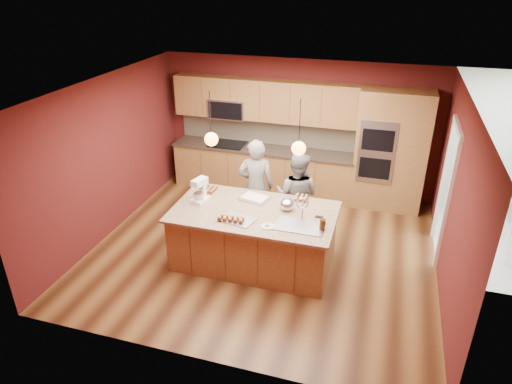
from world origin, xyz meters
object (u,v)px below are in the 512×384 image
(island, at_px, (255,236))
(stand_mixer, at_px, (200,192))
(person_right, at_px, (297,196))
(person_left, at_px, (256,187))
(mixing_bowl, at_px, (287,205))

(island, relative_size, stand_mixer, 6.35)
(island, distance_m, person_right, 1.10)
(person_left, bearing_deg, person_right, 165.53)
(person_right, distance_m, stand_mixer, 1.66)
(island, distance_m, stand_mixer, 1.11)
(person_left, distance_m, stand_mixer, 1.13)
(person_left, relative_size, mixing_bowl, 7.61)
(person_right, bearing_deg, stand_mixer, 39.66)
(island, height_order, mixing_bowl, island)
(person_right, height_order, mixing_bowl, person_right)
(stand_mixer, xyz_separation_m, mixing_bowl, (1.37, 0.12, -0.08))
(island, xyz_separation_m, stand_mixer, (-0.92, 0.06, 0.62))
(island, bearing_deg, person_right, 64.66)
(stand_mixer, relative_size, mixing_bowl, 1.75)
(mixing_bowl, bearing_deg, stand_mixer, -174.92)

